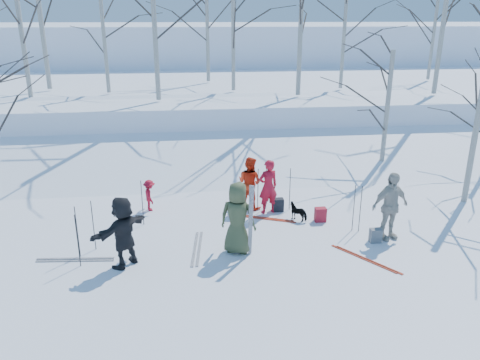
{
  "coord_description": "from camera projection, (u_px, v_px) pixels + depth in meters",
  "views": [
    {
      "loc": [
        -1.47,
        -10.89,
        5.66
      ],
      "look_at": [
        0.0,
        1.5,
        1.3
      ],
      "focal_mm": 35.0,
      "sensor_mm": 36.0,
      "label": 1
    }
  ],
  "objects": [
    {
      "name": "skier_olive_center",
      "position": [
        238.0,
        218.0,
        11.62
      ],
      "size": [
        1.07,
        0.89,
        1.86
      ],
      "primitive_type": "imported",
      "rotation": [
        0.0,
        0.0,
        2.75
      ],
      "color": "#3E482B",
      "rests_on": "ground"
    },
    {
      "name": "backpack_red",
      "position": [
        320.0,
        215.0,
        13.62
      ],
      "size": [
        0.32,
        0.22,
        0.42
      ],
      "primitive_type": "cube",
      "color": "maroon",
      "rests_on": "ground"
    },
    {
      "name": "skier_redor_behind",
      "position": [
        250.0,
        183.0,
        14.44
      ],
      "size": [
        1.01,
        0.99,
        1.64
      ],
      "primitive_type": "imported",
      "rotation": [
        0.0,
        0.0,
        2.42
      ],
      "color": "red",
      "rests_on": "ground"
    },
    {
      "name": "upright_ski_right",
      "position": [
        251.0,
        220.0,
        11.44
      ],
      "size": [
        0.1,
        0.23,
        1.89
      ],
      "primitive_type": "cube",
      "rotation": [
        0.1,
        0.0,
        0.14
      ],
      "color": "silver",
      "rests_on": "ground"
    },
    {
      "name": "birch_plateau_g",
      "position": [
        39.0,
        4.0,
        22.43
      ],
      "size": [
        6.26,
        6.26,
        8.08
      ],
      "primitive_type": null,
      "color": "silver",
      "rests_on": "snow_plateau"
    },
    {
      "name": "skier_cream_east",
      "position": [
        390.0,
        206.0,
        12.36
      ],
      "size": [
        1.17,
        0.71,
        1.86
      ],
      "primitive_type": "imported",
      "rotation": [
        0.0,
        0.0,
        0.25
      ],
      "color": "beige",
      "rests_on": "ground"
    },
    {
      "name": "birch_plateau_b",
      "position": [
        344.0,
        37.0,
        23.23
      ],
      "size": [
        4.09,
        4.09,
        4.98
      ],
      "primitive_type": null,
      "color": "silver",
      "rests_on": "snow_plateau"
    },
    {
      "name": "birch_plateau_e",
      "position": [
        434.0,
        31.0,
        26.47
      ],
      "size": [
        4.41,
        4.41,
        5.45
      ],
      "primitive_type": null,
      "color": "silver",
      "rests_on": "snow_plateau"
    },
    {
      "name": "skier_grey_west",
      "position": [
        123.0,
        232.0,
        11.0
      ],
      "size": [
        1.47,
        1.56,
        1.75
      ],
      "primitive_type": "imported",
      "rotation": [
        0.0,
        0.0,
        3.99
      ],
      "color": "black",
      "rests_on": "ground"
    },
    {
      "name": "ski_pair_c",
      "position": [
        197.0,
        248.0,
        12.07
      ],
      "size": [
        0.58,
        1.94,
        0.02
      ],
      "primitive_type": null,
      "rotation": [
        0.0,
        0.0,
        -0.1
      ],
      "color": "silver",
      "rests_on": "ground"
    },
    {
      "name": "birch_plateau_k",
      "position": [
        207.0,
        24.0,
        25.63
      ],
      "size": [
        4.94,
        4.94,
        6.21
      ],
      "primitive_type": null,
      "color": "silver",
      "rests_on": "snow_plateau"
    },
    {
      "name": "ground",
      "position": [
        247.0,
        246.0,
        12.24
      ],
      "size": [
        120.0,
        120.0,
        0.0
      ],
      "primitive_type": "plane",
      "color": "white",
      "rests_on": "ground"
    },
    {
      "name": "ski_pole_c",
      "position": [
        266.0,
        188.0,
        14.38
      ],
      "size": [
        0.02,
        0.02,
        1.34
      ],
      "primitive_type": "cylinder",
      "color": "black",
      "rests_on": "ground"
    },
    {
      "name": "ski_pole_g",
      "position": [
        142.0,
        203.0,
        13.26
      ],
      "size": [
        0.02,
        0.02,
        1.34
      ],
      "primitive_type": "cylinder",
      "color": "black",
      "rests_on": "ground"
    },
    {
      "name": "far_hill",
      "position": [
        198.0,
        55.0,
        47.2
      ],
      "size": [
        90.0,
        30.0,
        6.0
      ],
      "primitive_type": "cube",
      "color": "white",
      "rests_on": "ground"
    },
    {
      "name": "birch_plateau_j",
      "position": [
        233.0,
        32.0,
        22.49
      ],
      "size": [
        4.46,
        4.46,
        5.51
      ],
      "primitive_type": null,
      "color": "silver",
      "rests_on": "snow_plateau"
    },
    {
      "name": "birch_plateau_a",
      "position": [
        20.0,
        20.0,
        20.22
      ],
      "size": [
        5.24,
        5.24,
        6.62
      ],
      "primitive_type": null,
      "color": "silver",
      "rests_on": "snow_plateau"
    },
    {
      "name": "upright_ski_left",
      "position": [
        250.0,
        221.0,
        11.42
      ],
      "size": [
        0.08,
        0.16,
        1.9
      ],
      "primitive_type": "cube",
      "rotation": [
        0.07,
        0.0,
        0.05
      ],
      "color": "silver",
      "rests_on": "ground"
    },
    {
      "name": "dog",
      "position": [
        299.0,
        212.0,
        13.72
      ],
      "size": [
        0.64,
        0.61,
        0.51
      ],
      "primitive_type": "imported",
      "rotation": [
        0.0,
        0.0,
        4.0
      ],
      "color": "black",
      "rests_on": "ground"
    },
    {
      "name": "birch_plateau_i",
      "position": [
        301.0,
        18.0,
        20.83
      ],
      "size": [
        5.36,
        5.36,
        6.8
      ],
      "primitive_type": null,
      "color": "silver",
      "rests_on": "snow_plateau"
    },
    {
      "name": "ski_pole_i",
      "position": [
        290.0,
        189.0,
        14.31
      ],
      "size": [
        0.02,
        0.02,
        1.34
      ],
      "primitive_type": "cylinder",
      "color": "black",
      "rests_on": "ground"
    },
    {
      "name": "backpack_dark",
      "position": [
        278.0,
        205.0,
        14.36
      ],
      "size": [
        0.34,
        0.24,
        0.4
      ],
      "primitive_type": "cube",
      "color": "black",
      "rests_on": "ground"
    },
    {
      "name": "birch_edge_e",
      "position": [
        387.0,
        113.0,
        17.38
      ],
      "size": [
        3.79,
        3.79,
        4.55
      ],
      "primitive_type": null,
      "color": "silver",
      "rests_on": "ground"
    },
    {
      "name": "backpack_grey",
      "position": [
        375.0,
        236.0,
        12.37
      ],
      "size": [
        0.3,
        0.2,
        0.38
      ],
      "primitive_type": "cube",
      "color": "slate",
      "rests_on": "ground"
    },
    {
      "name": "skier_red_seated",
      "position": [
        150.0,
        195.0,
        14.32
      ],
      "size": [
        0.5,
        0.7,
        0.98
      ],
      "primitive_type": "imported",
      "rotation": [
        0.0,
        0.0,
        1.81
      ],
      "color": "#AE1023",
      "rests_on": "ground"
    },
    {
      "name": "snow_plateau",
      "position": [
        209.0,
        100.0,
        27.84
      ],
      "size": [
        70.0,
        18.0,
        2.2
      ],
      "primitive_type": "cube",
      "color": "white",
      "rests_on": "ground"
    },
    {
      "name": "birch_edge_b",
      "position": [
        478.0,
        117.0,
        14.26
      ],
      "size": [
        4.48,
        4.48,
        5.54
      ],
      "primitive_type": null,
      "color": "silver",
      "rests_on": "ground"
    },
    {
      "name": "ski_pole_b",
      "position": [
        77.0,
        232.0,
        11.48
      ],
      "size": [
        0.02,
        0.02,
        1.34
      ],
      "primitive_type": "cylinder",
      "color": "black",
      "rests_on": "ground"
    },
    {
      "name": "snow_ramp",
      "position": [
        224.0,
        162.0,
        18.75
      ],
      "size": [
        70.0,
        9.49,
        4.12
      ],
      "primitive_type": "cube",
      "rotation": [
        0.3,
        0.0,
        0.0
      ],
      "color": "white",
      "rests_on": "ground"
    },
    {
      "name": "birch_plateau_f",
      "position": [
        445.0,
        9.0,
        21.09
      ],
      "size": [
        5.92,
        5.92,
        7.61
      ],
      "primitive_type": null,
      "color": "silver",
      "rests_on": "snow_plateau"
    },
    {
      "name": "birch_plateau_h",
      "position": [
        104.0,
        39.0,
        21.82
      ],
      "size": [
        4.1,
        4.1,
        5.0
      ],
      "primitive_type": null,
      "color": "silver",
      "rests_on": "snow_plateau"
    },
    {
      "name": "ski_pole_a",
      "position": [
        360.0,
        209.0,
        12.83
      ],
      "size": [
        0.02,
        0.02,
        1.34
      ],
      "primitive_type": "cylinder",
      "color": "black",
      "rests_on": "ground"
    },
    {
      "name": "ski_pair_a",
      "position": [
        75.0,
        260.0,
        11.51
      ],
      "size": [
        0.53,
        1.93,
        0.02
      ],
      "primitive_type": null,
      "rotation": [
        0.0,
        0.0,
        1.48
      ],
      "color": "silver",
      "rests_on": "ground"
    },
    {
      "name": "ski_pole_f",
      "position": [
        258.0,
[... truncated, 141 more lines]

